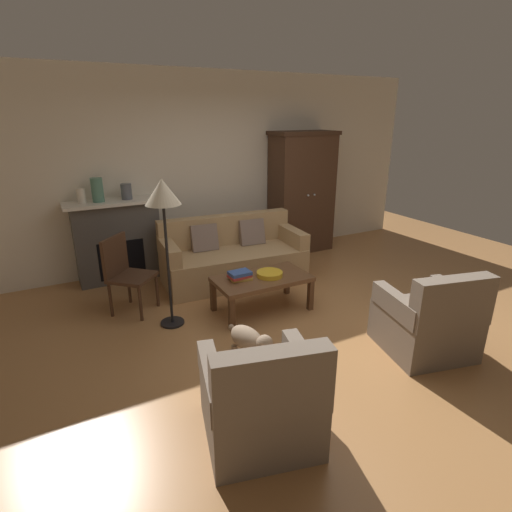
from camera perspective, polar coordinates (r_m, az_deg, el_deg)
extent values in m
plane|color=#B27A47|center=(4.58, 7.07, -9.45)|extent=(9.60, 9.60, 0.00)
cube|color=silver|center=(6.31, -5.96, 12.06)|extent=(7.20, 0.10, 2.80)
cube|color=#4C4947|center=(5.85, -18.88, 1.88)|extent=(1.10, 0.36, 1.08)
cube|color=black|center=(5.74, -18.34, -0.51)|extent=(0.60, 0.01, 0.52)
cube|color=white|center=(5.70, -19.46, 7.19)|extent=(1.26, 0.48, 0.04)
cube|color=#472D1E|center=(6.76, 6.44, 8.60)|extent=(1.00, 0.52, 1.88)
cube|color=#3C271A|center=(6.64, 6.77, 16.86)|extent=(1.06, 0.55, 0.06)
sphere|color=#ADAFB5|center=(6.49, 7.39, 8.46)|extent=(0.04, 0.04, 0.04)
sphere|color=#ADAFB5|center=(6.56, 8.25, 8.53)|extent=(0.04, 0.04, 0.04)
cube|color=tan|center=(5.58, -3.11, -1.38)|extent=(1.96, 0.99, 0.44)
cube|color=tan|center=(5.75, -4.38, 3.74)|extent=(1.91, 0.33, 0.42)
cube|color=tan|center=(5.25, -12.20, 0.65)|extent=(0.22, 0.81, 0.22)
cube|color=tan|center=(5.82, 4.97, 2.90)|extent=(0.22, 0.81, 0.22)
cube|color=#7F6B60|center=(5.53, -7.31, 2.57)|extent=(0.37, 0.21, 0.37)
cube|color=#7F6B60|center=(5.76, -0.61, 3.40)|extent=(0.37, 0.21, 0.37)
cube|color=brown|center=(4.68, 0.85, -3.26)|extent=(1.10, 0.60, 0.05)
cube|color=brown|center=(4.36, -3.44, -8.19)|extent=(0.06, 0.06, 0.37)
cube|color=brown|center=(4.82, 7.69, -5.48)|extent=(0.06, 0.06, 0.37)
cube|color=brown|center=(4.79, -6.06, -5.60)|extent=(0.06, 0.06, 0.37)
cube|color=brown|center=(5.21, 4.38, -3.38)|extent=(0.06, 0.06, 0.37)
cylinder|color=gold|center=(4.69, 1.93, -2.55)|extent=(0.30, 0.30, 0.05)
cube|color=gold|center=(4.61, -2.19, -3.12)|extent=(0.26, 0.20, 0.03)
cube|color=#B73833|center=(4.59, -2.33, -2.84)|extent=(0.25, 0.19, 0.03)
cube|color=#38569E|center=(4.58, -2.29, -2.42)|extent=(0.25, 0.18, 0.04)
cylinder|color=beige|center=(5.63, -23.41, 7.79)|extent=(0.10, 0.10, 0.19)
cylinder|color=slate|center=(5.64, -21.47, 8.66)|extent=(0.15, 0.15, 0.31)
cylinder|color=#565B66|center=(5.70, -17.80, 8.65)|extent=(0.14, 0.14, 0.21)
cube|color=#756656|center=(3.09, 0.49, -20.77)|extent=(0.92, 0.92, 0.42)
cube|color=#756656|center=(2.58, 2.32, -17.62)|extent=(0.78, 0.34, 0.46)
cube|color=#756656|center=(2.99, 6.87, -15.09)|extent=(0.29, 0.71, 0.20)
cube|color=#756656|center=(2.85, -6.22, -16.94)|extent=(0.29, 0.71, 0.20)
cube|color=#756656|center=(4.34, 22.50, -9.56)|extent=(0.92, 0.92, 0.42)
cube|color=#756656|center=(3.94, 25.97, -5.92)|extent=(0.78, 0.33, 0.46)
cube|color=#756656|center=(4.40, 26.49, -5.22)|extent=(0.28, 0.71, 0.20)
cube|color=#756656|center=(4.02, 19.27, -6.51)|extent=(0.28, 0.71, 0.20)
cube|color=#472D1E|center=(4.85, -17.02, -2.88)|extent=(0.62, 0.62, 0.04)
cylinder|color=#472D1E|center=(4.70, -15.98, -6.52)|extent=(0.04, 0.04, 0.41)
cylinder|color=#472D1E|center=(5.00, -13.78, -4.73)|extent=(0.04, 0.04, 0.41)
cylinder|color=#472D1E|center=(4.90, -19.82, -5.86)|extent=(0.04, 0.04, 0.41)
cylinder|color=#472D1E|center=(5.18, -17.47, -4.18)|extent=(0.04, 0.04, 0.41)
cube|color=#472D1E|center=(4.88, -19.30, 0.06)|extent=(0.33, 0.35, 0.45)
cylinder|color=black|center=(4.64, -11.69, -9.16)|extent=(0.26, 0.26, 0.02)
cylinder|color=black|center=(4.37, -12.28, -1.42)|extent=(0.03, 0.03, 1.36)
cone|color=beige|center=(4.16, -13.07, 8.82)|extent=(0.36, 0.36, 0.26)
ellipsoid|color=gray|center=(3.80, -1.29, -11.55)|extent=(0.29, 0.44, 0.22)
sphere|color=gray|center=(3.61, 1.23, -12.20)|extent=(0.15, 0.15, 0.15)
cylinder|color=gray|center=(3.85, 0.57, -14.25)|extent=(0.06, 0.06, 0.14)
cylinder|color=gray|center=(3.79, -0.71, -14.87)|extent=(0.06, 0.06, 0.14)
cylinder|color=gray|center=(4.00, -1.80, -12.82)|extent=(0.06, 0.06, 0.14)
cylinder|color=gray|center=(3.94, -3.06, -13.38)|extent=(0.06, 0.06, 0.14)
sphere|color=gray|center=(3.94, -3.50, -9.99)|extent=(0.06, 0.06, 0.06)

